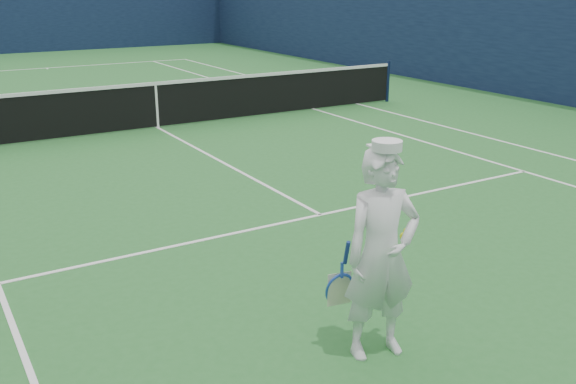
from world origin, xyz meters
name	(u,v)px	position (x,y,z in m)	size (l,w,h in m)	color
ground	(158,128)	(0.00, 0.00, 0.00)	(80.00, 80.00, 0.00)	#27672B
court_markings	(158,128)	(0.00, 0.00, 0.00)	(11.03, 23.83, 0.01)	white
windscreen_fence	(152,34)	(0.00, 0.00, 2.00)	(20.12, 36.12, 4.00)	#0F1B38
tennis_net	(157,103)	(0.00, 0.00, 0.55)	(12.88, 0.09, 1.07)	#141E4C
tennis_player	(381,254)	(-1.47, -9.49, 0.92)	(0.76, 0.60, 1.88)	white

